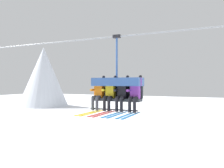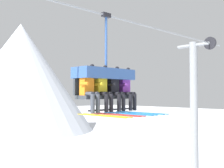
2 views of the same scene
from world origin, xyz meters
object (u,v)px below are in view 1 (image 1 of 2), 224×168
Objects in this scene: skier_orange at (98,93)px; chairlift_chair at (118,85)px; skier_yellow at (109,93)px; skier_black at (121,94)px; skier_purple at (134,94)px.

chairlift_chair is at bearing 16.74° from skier_orange.
skier_black is (0.48, 0.00, 0.00)m from skier_yellow.
skier_purple is (0.95, 0.00, 0.00)m from skier_yellow.
skier_orange is 1.00× the size of skier_yellow.
skier_yellow is (-0.23, -0.21, -0.28)m from chairlift_chair.
chairlift_chair is at bearing 163.41° from skier_purple.
skier_orange is at bearing 180.00° from skier_yellow.
skier_black is at bearing 0.00° from skier_orange.
skier_black is (0.95, 0.00, 0.00)m from skier_orange.
skier_purple is (0.48, 0.00, 0.00)m from skier_black.
skier_purple is at bearing -16.59° from chairlift_chair.
chairlift_chair reaches higher than skier_yellow.
skier_orange and skier_black have the same top height.
skier_orange is 1.00× the size of skier_black.
chairlift_chair is at bearing 138.47° from skier_black.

